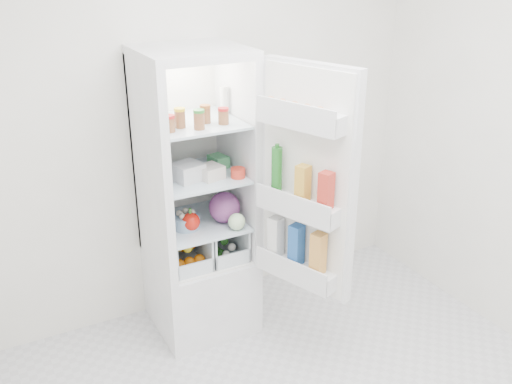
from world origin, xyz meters
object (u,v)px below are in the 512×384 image
red_cabbage (224,207)px  mushroom_bowl (186,222)px  fridge_door (305,188)px  refrigerator (196,229)px

red_cabbage → mushroom_bowl: 0.25m
fridge_door → refrigerator: bearing=12.8°
red_cabbage → fridge_door: size_ratio=0.15×
red_cabbage → mushroom_bowl: bearing=172.4°
refrigerator → mushroom_bowl: (-0.10, -0.11, 0.12)m
refrigerator → red_cabbage: size_ratio=9.43×
red_cabbage → fridge_door: fridge_door is taller
mushroom_bowl → fridge_door: fridge_door is taller
red_cabbage → mushroom_bowl: size_ratio=1.14×
refrigerator → mushroom_bowl: refrigerator is taller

